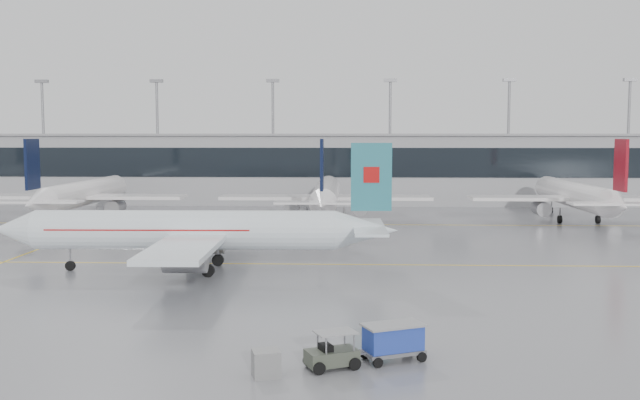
{
  "coord_description": "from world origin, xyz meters",
  "views": [
    {
      "loc": [
        2.98,
        -66.38,
        12.2
      ],
      "look_at": [
        0.0,
        12.0,
        5.0
      ],
      "focal_mm": 40.0,
      "sensor_mm": 36.0,
      "label": 1
    }
  ],
  "objects_px": {
    "gse_unit": "(266,363)",
    "baggage_cart": "(393,339)",
    "air_canada_jet": "(199,231)",
    "baggage_tug": "(332,355)"
  },
  "relations": [
    {
      "from": "baggage_cart",
      "to": "air_canada_jet",
      "type": "bearing_deg",
      "value": 98.77
    },
    {
      "from": "gse_unit",
      "to": "baggage_cart",
      "type": "bearing_deg",
      "value": 7.31
    },
    {
      "from": "air_canada_jet",
      "to": "gse_unit",
      "type": "height_order",
      "value": "air_canada_jet"
    },
    {
      "from": "air_canada_jet",
      "to": "gse_unit",
      "type": "distance_m",
      "value": 29.23
    },
    {
      "from": "baggage_cart",
      "to": "gse_unit",
      "type": "relative_size",
      "value": 2.73
    },
    {
      "from": "baggage_tug",
      "to": "gse_unit",
      "type": "xyz_separation_m",
      "value": [
        -3.29,
        -1.39,
        -0.0
      ]
    },
    {
      "from": "air_canada_jet",
      "to": "baggage_cart",
      "type": "xyz_separation_m",
      "value": [
        15.71,
        -24.78,
        -2.46
      ]
    },
    {
      "from": "baggage_tug",
      "to": "baggage_cart",
      "type": "height_order",
      "value": "baggage_cart"
    },
    {
      "from": "baggage_cart",
      "to": "baggage_tug",
      "type": "bearing_deg",
      "value": 180.0
    },
    {
      "from": "air_canada_jet",
      "to": "baggage_tug",
      "type": "distance_m",
      "value": 29.16
    }
  ]
}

